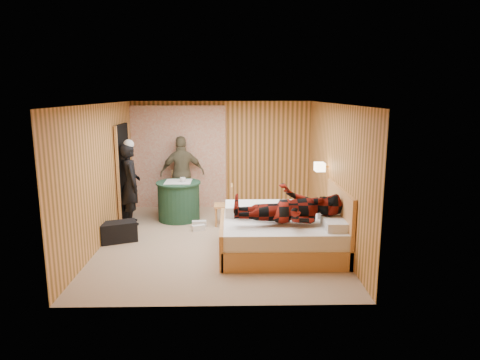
{
  "coord_description": "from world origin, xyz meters",
  "views": [
    {
      "loc": [
        0.23,
        -7.56,
        2.69
      ],
      "look_at": [
        0.4,
        0.45,
        1.05
      ],
      "focal_mm": 32.0,
      "sensor_mm": 36.0,
      "label": 1
    }
  ],
  "objects_px": {
    "round_table": "(179,200)",
    "chair_near": "(227,202)",
    "man_at_table": "(182,173)",
    "man_on_bed": "(288,199)",
    "duffel_bag": "(118,232)",
    "chair_far": "(182,188)",
    "nightstand": "(317,220)",
    "wall_lamp": "(320,167)",
    "bed": "(284,234)",
    "woman_standing": "(131,184)"
  },
  "relations": [
    {
      "from": "bed",
      "to": "chair_far",
      "type": "distance_m",
      "value": 3.41
    },
    {
      "from": "wall_lamp",
      "to": "bed",
      "type": "distance_m",
      "value": 1.66
    },
    {
      "from": "woman_standing",
      "to": "man_on_bed",
      "type": "bearing_deg",
      "value": -145.35
    },
    {
      "from": "round_table",
      "to": "duffel_bag",
      "type": "relative_size",
      "value": 1.46
    },
    {
      "from": "round_table",
      "to": "man_at_table",
      "type": "height_order",
      "value": "man_at_table"
    },
    {
      "from": "nightstand",
      "to": "chair_far",
      "type": "relative_size",
      "value": 0.57
    },
    {
      "from": "nightstand",
      "to": "woman_standing",
      "type": "relative_size",
      "value": 0.32
    },
    {
      "from": "chair_near",
      "to": "man_on_bed",
      "type": "bearing_deg",
      "value": 28.61
    },
    {
      "from": "round_table",
      "to": "woman_standing",
      "type": "bearing_deg",
      "value": -165.3
    },
    {
      "from": "nightstand",
      "to": "round_table",
      "type": "distance_m",
      "value": 2.95
    },
    {
      "from": "chair_far",
      "to": "man_on_bed",
      "type": "height_order",
      "value": "man_on_bed"
    },
    {
      "from": "bed",
      "to": "chair_near",
      "type": "distance_m",
      "value": 1.88
    },
    {
      "from": "wall_lamp",
      "to": "nightstand",
      "type": "xyz_separation_m",
      "value": [
        -0.04,
        -0.1,
        -1.03
      ]
    },
    {
      "from": "bed",
      "to": "man_at_table",
      "type": "xyz_separation_m",
      "value": [
        -2.02,
        2.77,
        0.54
      ]
    },
    {
      "from": "chair_far",
      "to": "nightstand",
      "type": "bearing_deg",
      "value": -45.62
    },
    {
      "from": "wall_lamp",
      "to": "chair_near",
      "type": "relative_size",
      "value": 0.31
    },
    {
      "from": "bed",
      "to": "round_table",
      "type": "relative_size",
      "value": 2.2
    },
    {
      "from": "nightstand",
      "to": "man_at_table",
      "type": "bearing_deg",
      "value": 147.22
    },
    {
      "from": "man_on_bed",
      "to": "round_table",
      "type": "bearing_deg",
      "value": 132.81
    },
    {
      "from": "man_at_table",
      "to": "wall_lamp",
      "type": "bearing_deg",
      "value": 139.52
    },
    {
      "from": "nightstand",
      "to": "chair_near",
      "type": "distance_m",
      "value": 1.85
    },
    {
      "from": "wall_lamp",
      "to": "man_at_table",
      "type": "height_order",
      "value": "man_at_table"
    },
    {
      "from": "chair_far",
      "to": "chair_near",
      "type": "bearing_deg",
      "value": -60.73
    },
    {
      "from": "chair_near",
      "to": "man_at_table",
      "type": "relative_size",
      "value": 0.49
    },
    {
      "from": "duffel_bag",
      "to": "woman_standing",
      "type": "relative_size",
      "value": 0.38
    },
    {
      "from": "wall_lamp",
      "to": "man_at_table",
      "type": "relative_size",
      "value": 0.15
    },
    {
      "from": "nightstand",
      "to": "duffel_bag",
      "type": "height_order",
      "value": "nightstand"
    },
    {
      "from": "wall_lamp",
      "to": "chair_far",
      "type": "xyz_separation_m",
      "value": [
        -2.84,
        1.64,
        -0.76
      ]
    },
    {
      "from": "bed",
      "to": "woman_standing",
      "type": "relative_size",
      "value": 1.24
    },
    {
      "from": "nightstand",
      "to": "chair_near",
      "type": "bearing_deg",
      "value": 160.83
    },
    {
      "from": "bed",
      "to": "woman_standing",
      "type": "xyz_separation_m",
      "value": [
        -2.97,
        1.73,
        0.52
      ]
    },
    {
      "from": "woman_standing",
      "to": "man_at_table",
      "type": "distance_m",
      "value": 1.41
    },
    {
      "from": "bed",
      "to": "chair_near",
      "type": "xyz_separation_m",
      "value": [
        -0.98,
        1.59,
        0.16
      ]
    },
    {
      "from": "wall_lamp",
      "to": "bed",
      "type": "xyz_separation_m",
      "value": [
        -0.8,
        -1.08,
        -0.97
      ]
    },
    {
      "from": "round_table",
      "to": "chair_far",
      "type": "relative_size",
      "value": 1.02
    },
    {
      "from": "nightstand",
      "to": "duffel_bag",
      "type": "distance_m",
      "value": 3.75
    },
    {
      "from": "man_on_bed",
      "to": "woman_standing",
      "type": "bearing_deg",
      "value": 146.84
    },
    {
      "from": "round_table",
      "to": "chair_near",
      "type": "bearing_deg",
      "value": -20.62
    },
    {
      "from": "chair_near",
      "to": "man_at_table",
      "type": "bearing_deg",
      "value": -139.16
    },
    {
      "from": "nightstand",
      "to": "man_at_table",
      "type": "height_order",
      "value": "man_at_table"
    },
    {
      "from": "woman_standing",
      "to": "man_at_table",
      "type": "relative_size",
      "value": 0.98
    },
    {
      "from": "nightstand",
      "to": "bed",
      "type": "bearing_deg",
      "value": -127.59
    },
    {
      "from": "bed",
      "to": "nightstand",
      "type": "height_order",
      "value": "bed"
    },
    {
      "from": "man_at_table",
      "to": "man_on_bed",
      "type": "relative_size",
      "value": 0.97
    },
    {
      "from": "chair_far",
      "to": "man_on_bed",
      "type": "bearing_deg",
      "value": -68.79
    },
    {
      "from": "round_table",
      "to": "woman_standing",
      "type": "distance_m",
      "value": 1.07
    },
    {
      "from": "chair_far",
      "to": "chair_near",
      "type": "height_order",
      "value": "chair_far"
    },
    {
      "from": "man_at_table",
      "to": "round_table",
      "type": "bearing_deg",
      "value": 80.5
    },
    {
      "from": "round_table",
      "to": "chair_far",
      "type": "bearing_deg",
      "value": 91.51
    },
    {
      "from": "bed",
      "to": "man_on_bed",
      "type": "xyz_separation_m",
      "value": [
        0.03,
        -0.23,
        0.67
      ]
    }
  ]
}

